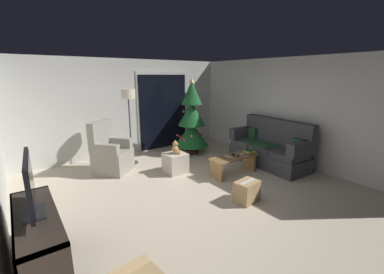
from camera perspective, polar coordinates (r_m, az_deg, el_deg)
ground_plane at (r=4.71m, az=1.10°, el=-12.49°), size 7.00×7.00×0.00m
wall_back at (r=6.96m, az=-14.34°, el=6.53°), size 5.72×0.12×2.50m
wall_right at (r=6.42m, az=22.06°, el=5.36°), size 0.12×6.00×2.50m
patio_door_frame at (r=7.35m, az=-6.55°, el=6.07°), size 1.60×0.02×2.20m
patio_door_glass at (r=7.35m, az=-6.47°, el=5.66°), size 1.50×0.02×2.10m
couch at (r=6.25m, az=17.24°, el=-2.43°), size 0.91×1.99×1.08m
coffee_table at (r=5.50m, az=9.45°, el=-5.63°), size 1.10×0.40×0.41m
remote_silver at (r=5.36m, az=8.23°, el=-4.44°), size 0.08×0.16×0.02m
remote_white at (r=5.56m, az=11.10°, el=-3.89°), size 0.16×0.06×0.02m
remote_graphite at (r=5.45m, az=10.44°, el=-4.22°), size 0.15×0.13×0.02m
remote_black at (r=5.51m, az=9.37°, el=-3.98°), size 0.12×0.16×0.02m
book_stack at (r=5.67m, az=12.79°, el=-3.26°), size 0.21×0.20×0.09m
cell_phone at (r=5.64m, az=12.79°, el=-2.83°), size 0.09×0.15×0.01m
christmas_tree at (r=6.74m, az=-0.08°, el=3.66°), size 0.92×0.92×2.02m
armchair at (r=5.80m, az=-18.00°, el=-3.73°), size 0.96×0.97×1.13m
floor_lamp at (r=6.01m, az=-14.22°, el=7.89°), size 0.32×0.32×1.78m
media_shelf at (r=3.25m, az=-31.70°, el=-21.03°), size 0.40×1.40×0.72m
television at (r=2.99m, az=-32.85°, el=-9.24°), size 0.22×0.84×0.61m
ottoman at (r=5.55m, az=-3.79°, el=-5.87°), size 0.44×0.44×0.43m
teddy_bear_honey at (r=5.45m, az=-3.74°, el=-2.54°), size 0.22×0.21×0.29m
cardboard_box_taped_mid_floor at (r=4.44m, az=12.36°, el=-11.95°), size 0.44×0.34×0.36m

